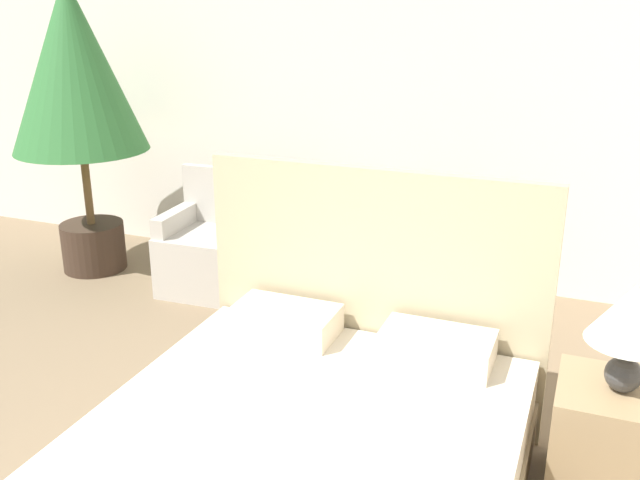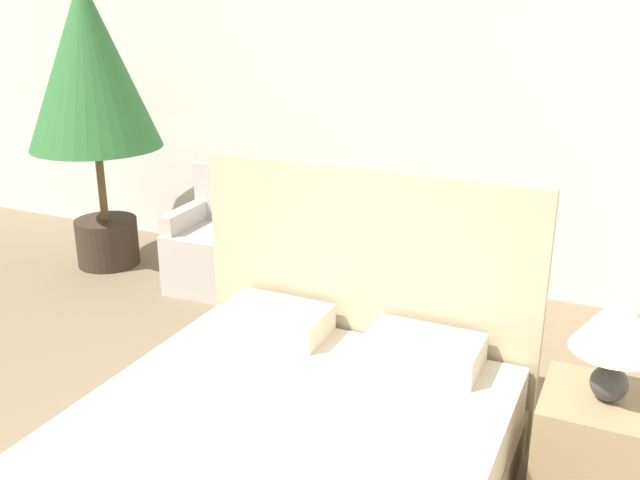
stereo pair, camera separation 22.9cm
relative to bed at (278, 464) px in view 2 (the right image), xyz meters
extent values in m
cube|color=silver|center=(-0.22, 2.80, 1.18)|extent=(10.00, 0.06, 2.90)
cube|color=beige|center=(0.00, -0.10, 0.08)|extent=(1.64, 1.93, 0.22)
cube|color=tan|center=(0.00, 0.91, 0.37)|extent=(1.71, 0.06, 1.28)
cube|color=beige|center=(-0.38, 0.69, 0.26)|extent=(0.51, 0.30, 0.14)
cube|color=beige|center=(0.38, 0.69, 0.26)|extent=(0.51, 0.30, 0.14)
cube|color=#B7B2A8|center=(-1.52, 1.95, -0.05)|extent=(0.71, 0.59, 0.44)
cube|color=#B7B2A8|center=(-1.53, 2.20, 0.38)|extent=(0.69, 0.09, 0.42)
cube|color=#B7B2A8|center=(-1.81, 1.94, 0.24)|extent=(0.12, 0.51, 0.14)
cube|color=#B7B2A8|center=(-1.22, 1.96, 0.24)|extent=(0.12, 0.51, 0.14)
cube|color=#B7B2A8|center=(-0.46, 1.95, -0.05)|extent=(0.71, 0.59, 0.44)
cube|color=#B7B2A8|center=(-0.47, 2.20, 0.38)|extent=(0.69, 0.09, 0.42)
cube|color=#B7B2A8|center=(-0.76, 1.94, 0.24)|extent=(0.12, 0.51, 0.14)
cube|color=#B7B2A8|center=(-0.17, 1.96, 0.24)|extent=(0.12, 0.51, 0.14)
cylinder|color=#38281E|center=(-2.61, 1.99, -0.08)|extent=(0.48, 0.48, 0.37)
cylinder|color=brown|center=(-2.61, 1.99, 0.39)|extent=(0.06, 0.06, 0.57)
cone|color=#2D6B33|center=(-2.61, 1.99, 1.29)|extent=(0.98, 0.98, 1.23)
cube|color=#937A56|center=(1.13, 0.62, 0.00)|extent=(0.44, 0.46, 0.52)
sphere|color=#333333|center=(1.16, 0.61, 0.33)|extent=(0.15, 0.15, 0.15)
cylinder|color=#333333|center=(1.16, 0.61, 0.44)|extent=(0.02, 0.02, 0.08)
cone|color=silver|center=(1.16, 0.61, 0.60)|extent=(0.34, 0.34, 0.24)
cylinder|color=brown|center=(-0.99, 1.99, -0.06)|extent=(0.36, 0.36, 0.40)
camera|label=1|loc=(0.96, -2.19, 1.79)|focal=40.00mm
camera|label=2|loc=(1.17, -2.10, 1.79)|focal=40.00mm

